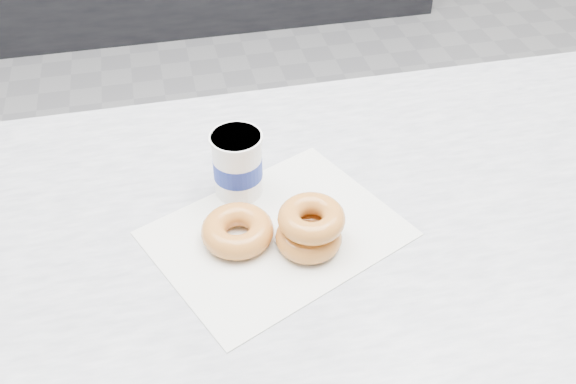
# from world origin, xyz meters

# --- Properties ---
(ground) EXTENTS (5.00, 5.00, 0.00)m
(ground) POSITION_xyz_m (0.00, 0.00, 0.00)
(ground) COLOR #939396
(ground) RESTS_ON ground
(counter) EXTENTS (3.06, 0.76, 0.90)m
(counter) POSITION_xyz_m (0.00, -0.60, 0.45)
(counter) COLOR #333335
(counter) RESTS_ON ground
(wax_paper) EXTENTS (0.42, 0.38, 0.00)m
(wax_paper) POSITION_xyz_m (-0.15, -0.61, 0.90)
(wax_paper) COLOR silver
(wax_paper) RESTS_ON counter
(donut_single) EXTENTS (0.12, 0.12, 0.04)m
(donut_single) POSITION_xyz_m (-0.21, -0.61, 0.92)
(donut_single) COLOR #CA7F37
(donut_single) RESTS_ON wax_paper
(donut_stack) EXTENTS (0.13, 0.13, 0.07)m
(donut_stack) POSITION_xyz_m (-0.11, -0.64, 0.93)
(donut_stack) COLOR #CA7F37
(donut_stack) RESTS_ON wax_paper
(coffee_cup) EXTENTS (0.09, 0.09, 0.11)m
(coffee_cup) POSITION_xyz_m (-0.19, -0.50, 0.95)
(coffee_cup) COLOR white
(coffee_cup) RESTS_ON counter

